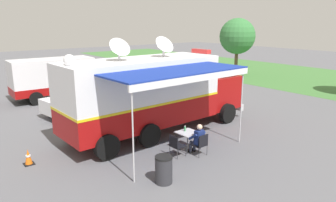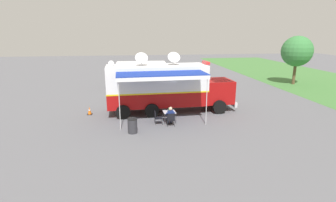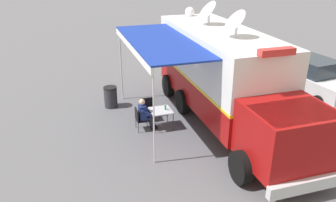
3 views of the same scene
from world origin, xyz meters
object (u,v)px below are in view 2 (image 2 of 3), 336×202
folding_chair_at_table (171,119)px  trash_bin (132,126)px  folding_chair_beside_table (157,117)px  car_behind_truck (144,87)px  water_bottle (169,109)px  support_truck (146,74)px  traffic_cone (90,111)px  seated_responder (170,116)px  folding_table (169,112)px  command_truck (167,86)px

folding_chair_at_table → trash_bin: bearing=-71.3°
folding_chair_beside_table → trash_bin: bearing=-50.1°
car_behind_truck → water_bottle: bearing=10.2°
folding_chair_beside_table → support_truck: bearing=179.8°
car_behind_truck → folding_chair_beside_table: bearing=3.4°
traffic_cone → seated_responder: bearing=60.6°
folding_chair_at_table → seated_responder: 0.23m
folding_table → trash_bin: bearing=-56.4°
folding_chair_beside_table → car_behind_truck: size_ratio=0.20×
water_bottle → traffic_cone: size_ratio=0.39×
seated_responder → support_truck: (-12.71, -0.78, 0.73)m
water_bottle → support_truck: bearing=-176.1°
trash_bin → car_behind_truck: bearing=173.0°
folding_chair_beside_table → car_behind_truck: (-7.80, -0.46, 0.37)m
seated_responder → command_truck: bearing=176.3°
support_truck → car_behind_truck: bearing=-6.3°
folding_chair_at_table → trash_bin: 2.56m
support_truck → car_behind_truck: (4.59, -0.51, -0.51)m
trash_bin → folding_chair_beside_table: bearing=129.9°
traffic_cone → support_truck: size_ratio=0.08×
command_truck → car_behind_truck: (-5.06, -1.49, -1.07)m
folding_chair_beside_table → command_truck: bearing=159.5°
folding_table → trash_bin: trash_bin is taller
water_bottle → trash_bin: bearing=-53.8°
command_truck → seated_responder: bearing=-3.7°
folding_chair_at_table → water_bottle: bearing=178.7°
command_truck → support_truck: size_ratio=1.40×
folding_table → car_behind_truck: (-7.51, -1.31, 0.21)m
folding_table → folding_chair_beside_table: 0.91m
folding_chair_beside_table → traffic_cone: (-2.77, -4.66, -0.23)m
folding_table → trash_bin: (1.62, -2.44, -0.22)m
command_truck → folding_chair_beside_table: (2.74, -1.03, -1.43)m
trash_bin → water_bottle: bearing=126.2°
folding_chair_at_table → car_behind_truck: 8.42m
folding_chair_beside_table → support_truck: (-12.39, 0.05, 0.87)m
seated_responder → folding_table: bearing=177.9°
folding_table → traffic_cone: 6.05m
folding_chair_at_table → seated_responder: seated_responder is taller
folding_chair_at_table → traffic_cone: (-3.28, -5.49, -0.23)m
seated_responder → support_truck: bearing=-176.5°
command_truck → folding_chair_beside_table: size_ratio=11.01×
folding_chair_at_table → traffic_cone: size_ratio=1.50×
command_truck → seated_responder: (3.06, -0.20, -1.30)m
trash_bin → support_truck: (-13.71, 1.63, 0.93)m
folding_table → folding_chair_beside_table: (0.29, -0.85, -0.16)m
folding_chair_beside_table → trash_bin: size_ratio=0.96×
support_truck → water_bottle: bearing=3.9°
folding_table → folding_chair_at_table: folding_chair_at_table is taller
water_bottle → folding_chair_at_table: water_bottle is taller
folding_table → seated_responder: bearing=-2.1°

